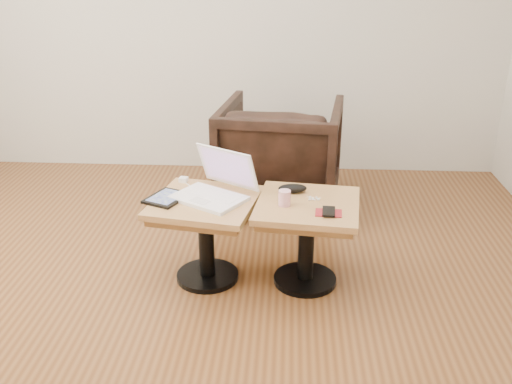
# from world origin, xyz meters

# --- Properties ---
(room_shell) EXTENTS (4.52, 4.52, 2.71)m
(room_shell) POSITION_xyz_m (0.00, 0.00, 1.35)
(room_shell) COLOR #593419
(room_shell) RESTS_ON ground
(side_table_left) EXTENTS (0.62, 0.62, 0.48)m
(side_table_left) POSITION_xyz_m (0.12, 0.44, 0.36)
(side_table_left) COLOR black
(side_table_left) RESTS_ON ground
(side_table_right) EXTENTS (0.59, 0.59, 0.48)m
(side_table_right) POSITION_xyz_m (0.66, 0.43, 0.36)
(side_table_right) COLOR black
(side_table_right) RESTS_ON ground
(laptop) EXTENTS (0.49, 0.48, 0.25)m
(laptop) POSITION_xyz_m (0.17, 0.48, 0.53)
(laptop) COLOR white
(laptop) RESTS_ON side_table_left
(tablet) EXTENTS (0.25, 0.27, 0.02)m
(tablet) POSITION_xyz_m (-0.09, 0.43, 0.49)
(tablet) COLOR black
(tablet) RESTS_ON side_table_left
(charging_adapter) EXTENTS (0.05, 0.05, 0.03)m
(charging_adapter) POSITION_xyz_m (-0.04, 0.68, 0.50)
(charging_adapter) COLOR white
(charging_adapter) RESTS_ON side_table_left
(glasses_case) EXTENTS (0.16, 0.09, 0.05)m
(glasses_case) POSITION_xyz_m (0.58, 0.56, 0.51)
(glasses_case) COLOR black
(glasses_case) RESTS_ON side_table_right
(striped_cup) EXTENTS (0.08, 0.08, 0.08)m
(striped_cup) POSITION_xyz_m (0.54, 0.39, 0.52)
(striped_cup) COLOR #CD4E76
(striped_cup) RESTS_ON side_table_right
(earbuds_tangle) EXTENTS (0.07, 0.05, 0.01)m
(earbuds_tangle) POSITION_xyz_m (0.69, 0.47, 0.49)
(earbuds_tangle) COLOR white
(earbuds_tangle) RESTS_ON side_table_right
(phone_on_sleeve) EXTENTS (0.14, 0.12, 0.02)m
(phone_on_sleeve) POSITION_xyz_m (0.76, 0.30, 0.49)
(phone_on_sleeve) COLOR maroon
(phone_on_sleeve) RESTS_ON side_table_right
(armchair) EXTENTS (0.91, 0.93, 0.76)m
(armchair) POSITION_xyz_m (0.50, 1.50, 0.38)
(armchair) COLOR black
(armchair) RESTS_ON ground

